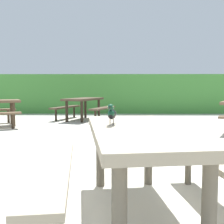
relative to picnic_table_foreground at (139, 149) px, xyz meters
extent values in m
plane|color=beige|center=(-0.16, 0.24, -0.56)|extent=(60.00, 60.00, 0.00)
cube|color=#428438|center=(-0.16, 9.95, 0.28)|extent=(28.00, 1.49, 1.67)
cube|color=gray|center=(0.00, 0.00, 0.15)|extent=(0.99, 1.88, 0.07)
cylinder|color=#635B4C|center=(-0.17, -0.73, -0.22)|extent=(0.09, 0.09, 0.67)
cylinder|color=#635B4C|center=(0.36, -0.66, -0.22)|extent=(0.09, 0.09, 0.67)
cylinder|color=#635B4C|center=(-0.36, 0.66, -0.22)|extent=(0.09, 0.09, 0.67)
cylinder|color=#635B4C|center=(0.17, 0.73, -0.22)|extent=(0.09, 0.09, 0.67)
cube|color=gray|center=(-0.69, -0.09, -0.14)|extent=(0.50, 1.73, 0.05)
cylinder|color=#635B4C|center=(-0.78, 0.54, -0.36)|extent=(0.07, 0.07, 0.39)
cube|color=gray|center=(0.69, 0.09, -0.14)|extent=(0.50, 1.73, 0.05)
cylinder|color=#635B4C|center=(0.61, 0.73, -0.36)|extent=(0.07, 0.07, 0.39)
ellipsoid|color=black|center=(-0.22, 0.09, 0.28)|extent=(0.09, 0.16, 0.09)
ellipsoid|color=#0F3823|center=(-0.23, 0.05, 0.29)|extent=(0.07, 0.07, 0.06)
sphere|color=#0F3823|center=(-0.23, 0.03, 0.34)|extent=(0.05, 0.05, 0.05)
sphere|color=#EAE08C|center=(-0.21, 0.02, 0.35)|extent=(0.01, 0.01, 0.01)
sphere|color=#EAE08C|center=(-0.25, 0.02, 0.35)|extent=(0.01, 0.01, 0.01)
cone|color=black|center=(-0.24, -0.01, 0.34)|extent=(0.02, 0.03, 0.02)
cube|color=black|center=(-0.21, 0.21, 0.27)|extent=(0.05, 0.10, 0.04)
cylinder|color=#47423D|center=(-0.21, 0.08, 0.21)|extent=(0.01, 0.01, 0.05)
cylinder|color=#47423D|center=(-0.24, 0.08, 0.21)|extent=(0.01, 0.01, 0.05)
cube|color=#473828|center=(-1.26, 6.96, 0.15)|extent=(1.30, 1.95, 0.07)
cylinder|color=#2E241A|center=(-0.78, 7.54, -0.22)|extent=(0.09, 0.09, 0.67)
cylinder|color=#2E241A|center=(-1.29, 7.71, -0.22)|extent=(0.09, 0.09, 0.67)
cylinder|color=#2E241A|center=(-1.23, 6.21, -0.22)|extent=(0.09, 0.09, 0.67)
cylinder|color=#2E241A|center=(-1.74, 6.38, -0.22)|extent=(0.09, 0.09, 0.67)
cube|color=#473828|center=(-0.60, 6.73, -0.14)|extent=(0.81, 1.71, 0.05)
cylinder|color=#2E241A|center=(-0.39, 7.34, -0.36)|extent=(0.07, 0.07, 0.39)
cylinder|color=#2E241A|center=(-0.80, 6.12, -0.36)|extent=(0.07, 0.07, 0.39)
cube|color=#473828|center=(-1.92, 7.18, -0.14)|extent=(0.81, 1.71, 0.05)
cylinder|color=#2E241A|center=(-1.72, 7.79, -0.36)|extent=(0.07, 0.07, 0.39)
cylinder|color=#2E241A|center=(-2.13, 6.57, -0.36)|extent=(0.07, 0.07, 0.39)
cylinder|color=#423324|center=(-3.03, 5.27, -0.22)|extent=(0.09, 0.09, 0.67)
cylinder|color=#423324|center=(-3.26, 5.75, -0.22)|extent=(0.09, 0.09, 0.67)
cylinder|color=#423324|center=(-2.89, 4.85, -0.36)|extent=(0.07, 0.07, 0.39)
cylinder|color=#423324|center=(-3.50, 6.11, -0.36)|extent=(0.07, 0.07, 0.39)
camera|label=1|loc=(-0.20, -2.20, 0.49)|focal=43.42mm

